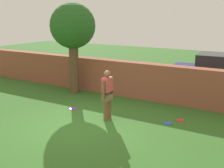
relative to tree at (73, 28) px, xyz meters
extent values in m
plane|color=#336623|center=(2.40, -2.89, -2.76)|extent=(40.00, 40.00, 0.00)
cube|color=brown|center=(0.90, 0.77, -2.04)|extent=(13.82, 0.50, 1.44)
cylinder|color=brown|center=(0.00, 0.00, -1.60)|extent=(0.39, 0.39, 2.34)
sphere|color=#286023|center=(0.00, 0.00, 0.09)|extent=(1.87, 1.87, 1.87)
cylinder|color=brown|center=(2.89, -1.90, -2.34)|extent=(0.14, 0.14, 0.85)
cylinder|color=brown|center=(2.89, -2.12, -2.34)|extent=(0.14, 0.14, 0.85)
cube|color=olive|center=(2.89, -2.01, -1.96)|extent=(0.22, 0.36, 0.28)
cube|color=#CC4C4C|center=(2.89, -2.01, -1.64)|extent=(0.22, 0.36, 0.55)
sphere|color=brown|center=(2.89, -2.01, -1.25)|extent=(0.22, 0.22, 0.22)
cylinder|color=brown|center=(2.89, -1.79, -1.71)|extent=(0.09, 0.09, 0.58)
cylinder|color=brown|center=(2.89, -2.24, -1.71)|extent=(0.09, 0.09, 0.58)
cube|color=navy|center=(5.51, 2.84, -2.04)|extent=(4.31, 1.98, 0.80)
cube|color=#1E2328|center=(5.51, 2.84, -1.34)|extent=(2.10, 1.63, 0.60)
cylinder|color=black|center=(4.20, 1.90, -2.44)|extent=(0.65, 0.26, 0.64)
cylinder|color=black|center=(4.09, 3.59, -2.44)|extent=(0.65, 0.26, 0.64)
cylinder|color=purple|center=(1.31, -1.77, -2.76)|extent=(0.27, 0.27, 0.02)
cylinder|color=blue|center=(4.72, -1.39, -2.76)|extent=(0.27, 0.27, 0.02)
cylinder|color=red|center=(4.97, -0.92, -2.76)|extent=(0.27, 0.27, 0.02)
camera|label=1|loc=(7.50, -9.48, 0.61)|focal=45.96mm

